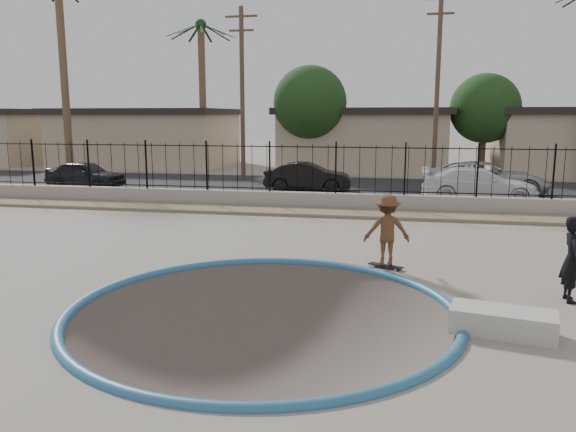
% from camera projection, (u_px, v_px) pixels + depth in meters
% --- Properties ---
extents(ground, '(120.00, 120.00, 2.20)m').
position_uv_depth(ground, '(340.00, 229.00, 22.76)').
color(ground, gray).
rests_on(ground, ground).
extents(bowl_pit, '(6.84, 6.84, 1.80)m').
position_uv_depth(bowl_pit, '(263.00, 311.00, 10.01)').
color(bowl_pit, '#493D38').
rests_on(bowl_pit, ground).
extents(coping_ring, '(7.04, 7.04, 0.20)m').
position_uv_depth(coping_ring, '(263.00, 311.00, 10.01)').
color(coping_ring, '#2C668F').
rests_on(coping_ring, ground).
extents(rock_strip, '(42.00, 1.60, 0.11)m').
position_uv_depth(rock_strip, '(332.00, 213.00, 19.85)').
color(rock_strip, '#8A775A').
rests_on(rock_strip, ground).
extents(retaining_wall, '(42.00, 0.45, 0.60)m').
position_uv_depth(retaining_wall, '(335.00, 201.00, 20.87)').
color(retaining_wall, gray).
rests_on(retaining_wall, ground).
extents(fence, '(40.00, 0.04, 1.80)m').
position_uv_depth(fence, '(336.00, 169.00, 20.66)').
color(fence, black).
rests_on(fence, retaining_wall).
extents(street, '(90.00, 8.00, 0.04)m').
position_uv_depth(street, '(351.00, 187.00, 27.39)').
color(street, black).
rests_on(street, ground).
extents(house_west, '(11.60, 8.60, 3.90)m').
position_uv_depth(house_west, '(148.00, 137.00, 39.09)').
color(house_west, tan).
rests_on(house_west, ground).
extents(house_center, '(10.60, 8.60, 3.90)m').
position_uv_depth(house_center, '(364.00, 139.00, 36.21)').
color(house_center, tan).
rests_on(house_center, ground).
extents(palm_left, '(2.30, 2.30, 11.30)m').
position_uv_depth(palm_left, '(61.00, 36.00, 32.15)').
color(palm_left, brown).
rests_on(palm_left, ground).
extents(palm_mid, '(2.30, 2.30, 9.30)m').
position_uv_depth(palm_mid, '(202.00, 63.00, 34.89)').
color(palm_mid, brown).
rests_on(palm_mid, ground).
extents(utility_pole_left, '(1.70, 0.24, 9.00)m').
position_uv_depth(utility_pole_left, '(242.00, 91.00, 29.64)').
color(utility_pole_left, '#473323').
rests_on(utility_pole_left, ground).
extents(utility_pole_mid, '(1.70, 0.24, 9.50)m').
position_uv_depth(utility_pole_mid, '(437.00, 84.00, 27.68)').
color(utility_pole_mid, '#473323').
rests_on(utility_pole_mid, ground).
extents(street_tree_left, '(4.32, 4.32, 6.36)m').
position_uv_depth(street_tree_left, '(310.00, 103.00, 33.02)').
color(street_tree_left, '#473323').
rests_on(street_tree_left, ground).
extents(street_tree_mid, '(3.96, 3.96, 5.83)m').
position_uv_depth(street_tree_mid, '(485.00, 109.00, 32.13)').
color(street_tree_mid, '#473323').
rests_on(street_tree_mid, ground).
extents(skater, '(1.12, 0.75, 1.60)m').
position_uv_depth(skater, '(387.00, 234.00, 12.68)').
color(skater, brown).
rests_on(skater, ground).
extents(skateboard, '(0.83, 0.53, 0.07)m').
position_uv_depth(skateboard, '(386.00, 266.00, 12.81)').
color(skateboard, black).
rests_on(skateboard, ground).
extents(videographer, '(0.41, 0.60, 1.62)m').
position_uv_depth(videographer, '(572.00, 259.00, 10.41)').
color(videographer, black).
rests_on(videographer, ground).
extents(concrete_ledge, '(1.71, 1.01, 0.40)m').
position_uv_depth(concrete_ledge, '(503.00, 322.00, 8.94)').
color(concrete_ledge, '#B3AF9F').
rests_on(concrete_ledge, ground).
extents(car_a, '(3.94, 1.90, 1.30)m').
position_uv_depth(car_a, '(85.00, 174.00, 26.65)').
color(car_a, black).
rests_on(car_a, street).
extents(car_b, '(3.99, 1.59, 1.29)m').
position_uv_depth(car_b, '(308.00, 177.00, 25.64)').
color(car_b, black).
rests_on(car_b, street).
extents(car_c, '(4.65, 2.06, 1.33)m').
position_uv_depth(car_c, '(479.00, 184.00, 22.74)').
color(car_c, white).
rests_on(car_c, street).
extents(car_d, '(5.26, 2.44, 1.46)m').
position_uv_depth(car_d, '(486.00, 179.00, 24.18)').
color(car_d, '#97999F').
rests_on(car_d, street).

